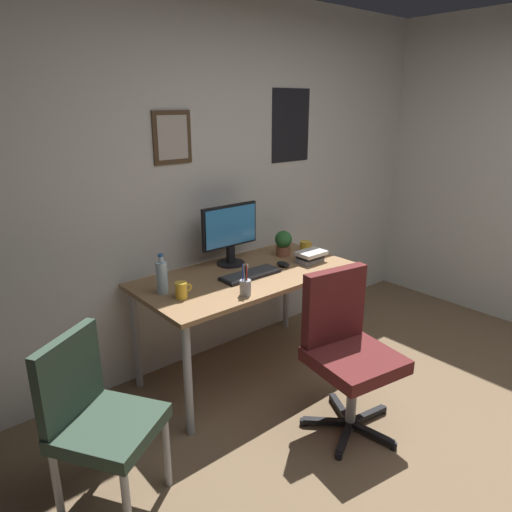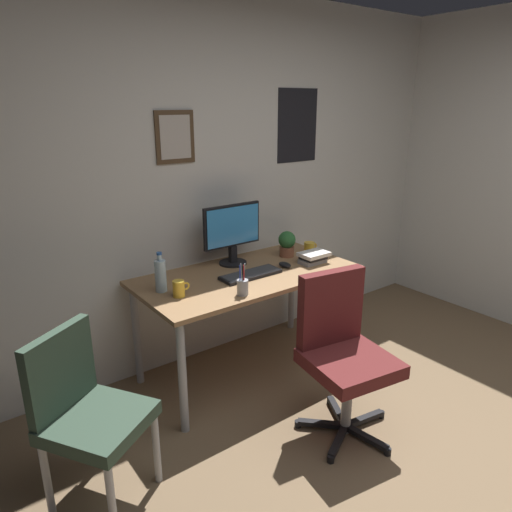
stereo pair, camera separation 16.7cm
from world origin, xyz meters
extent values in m
plane|color=brown|center=(0.00, 0.00, 0.00)|extent=(5.28, 5.28, 0.00)
cube|color=silver|center=(0.00, 2.15, 1.30)|extent=(4.40, 0.08, 2.60)
cube|color=#4C3823|center=(-0.45, 2.11, 1.64)|extent=(0.28, 0.02, 0.34)
cube|color=beige|center=(-0.45, 2.09, 1.64)|extent=(0.22, 0.00, 0.28)
cube|color=black|center=(0.63, 2.11, 1.69)|extent=(0.40, 0.01, 0.56)
cube|color=#936D47|center=(-0.17, 1.69, 0.73)|extent=(1.51, 0.76, 0.03)
cylinder|color=#9EA0A5|center=(-0.87, 1.37, 0.36)|extent=(0.05, 0.05, 0.72)
cylinder|color=#9EA0A5|center=(0.52, 1.37, 0.36)|extent=(0.05, 0.05, 0.72)
cylinder|color=#9EA0A5|center=(-0.87, 2.01, 0.36)|extent=(0.05, 0.05, 0.72)
cylinder|color=#9EA0A5|center=(0.52, 2.01, 0.36)|extent=(0.05, 0.05, 0.72)
cube|color=#591E1E|center=(-0.11, 0.79, 0.46)|extent=(0.53, 0.53, 0.08)
cube|color=#591E1E|center=(-0.08, 0.99, 0.72)|extent=(0.43, 0.14, 0.45)
cylinder|color=#9EA0A5|center=(-0.11, 0.79, 0.21)|extent=(0.07, 0.07, 0.42)
cube|color=black|center=(0.03, 0.77, 0.04)|extent=(0.28, 0.08, 0.03)
cylinder|color=black|center=(0.16, 0.74, 0.02)|extent=(0.05, 0.05, 0.04)
cube|color=black|center=(-0.05, 0.91, 0.04)|extent=(0.16, 0.27, 0.03)
cylinder|color=black|center=(0.02, 1.04, 0.02)|extent=(0.05, 0.05, 0.04)
cube|color=black|center=(-0.21, 0.89, 0.04)|extent=(0.23, 0.23, 0.03)
cylinder|color=black|center=(-0.31, 0.99, 0.02)|extent=(0.05, 0.05, 0.04)
cube|color=black|center=(-0.24, 0.73, 0.04)|extent=(0.27, 0.16, 0.03)
cylinder|color=black|center=(-0.36, 0.66, 0.02)|extent=(0.05, 0.05, 0.04)
cube|color=black|center=(-0.09, 0.65, 0.04)|extent=(0.08, 0.28, 0.03)
cylinder|color=black|center=(-0.07, 0.51, 0.02)|extent=(0.05, 0.05, 0.04)
cube|color=#334738|center=(-1.41, 1.16, 0.44)|extent=(0.58, 0.58, 0.07)
cube|color=#334738|center=(-1.52, 1.32, 0.68)|extent=(0.37, 0.26, 0.40)
cylinder|color=#9EA0A5|center=(-1.47, 0.92, 0.20)|extent=(0.05, 0.05, 0.41)
cylinder|color=#9EA0A5|center=(-1.17, 1.11, 0.20)|extent=(0.05, 0.05, 0.41)
cylinder|color=#9EA0A5|center=(-1.66, 1.22, 0.20)|extent=(0.05, 0.05, 0.41)
cylinder|color=#9EA0A5|center=(-1.36, 1.41, 0.20)|extent=(0.05, 0.05, 0.41)
cylinder|color=black|center=(-0.14, 1.91, 0.76)|extent=(0.20, 0.20, 0.01)
cube|color=black|center=(-0.14, 1.91, 0.82)|extent=(0.05, 0.04, 0.12)
cube|color=black|center=(-0.14, 1.92, 1.03)|extent=(0.46, 0.02, 0.30)
cube|color=#338CD8|center=(-0.14, 1.90, 1.03)|extent=(0.43, 0.00, 0.27)
cube|color=black|center=(-0.19, 1.63, 0.76)|extent=(0.43, 0.15, 0.02)
cube|color=#38383A|center=(-0.19, 1.63, 0.77)|extent=(0.41, 0.13, 0.00)
ellipsoid|color=black|center=(0.11, 1.63, 0.77)|extent=(0.06, 0.11, 0.04)
cylinder|color=silver|center=(-0.78, 1.75, 0.85)|extent=(0.07, 0.07, 0.20)
cylinder|color=silver|center=(-0.78, 1.75, 0.97)|extent=(0.03, 0.03, 0.04)
cylinder|color=#2659B2|center=(-0.78, 1.75, 0.99)|extent=(0.03, 0.03, 0.01)
cylinder|color=yellow|center=(-0.74, 1.61, 0.80)|extent=(0.07, 0.07, 0.10)
torus|color=yellow|center=(-0.69, 1.61, 0.80)|extent=(0.05, 0.01, 0.05)
cylinder|color=yellow|center=(0.47, 1.75, 0.79)|extent=(0.08, 0.08, 0.09)
torus|color=yellow|center=(0.52, 1.75, 0.80)|extent=(0.05, 0.01, 0.05)
cylinder|color=brown|center=(0.29, 1.81, 0.79)|extent=(0.11, 0.11, 0.07)
sphere|color=#2D6B33|center=(0.29, 1.81, 0.88)|extent=(0.13, 0.13, 0.13)
ellipsoid|color=#287A38|center=(0.26, 1.84, 0.88)|extent=(0.07, 0.08, 0.02)
ellipsoid|color=#287A38|center=(0.32, 1.83, 0.90)|extent=(0.07, 0.08, 0.02)
ellipsoid|color=#287A38|center=(0.26, 1.78, 0.88)|extent=(0.08, 0.07, 0.02)
cylinder|color=#9EA0A5|center=(-0.41, 1.40, 0.80)|extent=(0.07, 0.07, 0.09)
cylinder|color=#263FBF|center=(-0.43, 1.41, 0.87)|extent=(0.01, 0.01, 0.13)
cylinder|color=red|center=(-0.41, 1.40, 0.87)|extent=(0.01, 0.01, 0.13)
cylinder|color=black|center=(-0.42, 1.40, 0.87)|extent=(0.01, 0.01, 0.13)
cylinder|color=#9EA0A5|center=(-0.40, 1.40, 0.88)|extent=(0.01, 0.03, 0.14)
cylinder|color=#9EA0A5|center=(-0.42, 1.40, 0.88)|extent=(0.01, 0.02, 0.14)
cube|color=gray|center=(0.33, 1.58, 0.77)|extent=(0.19, 0.11, 0.03)
cube|color=black|center=(0.34, 1.57, 0.79)|extent=(0.17, 0.13, 0.02)
cube|color=silver|center=(0.34, 1.57, 0.82)|extent=(0.21, 0.15, 0.03)
camera|label=1|loc=(-2.06, -0.64, 1.86)|focal=32.81mm
camera|label=2|loc=(-1.93, -0.74, 1.86)|focal=32.81mm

